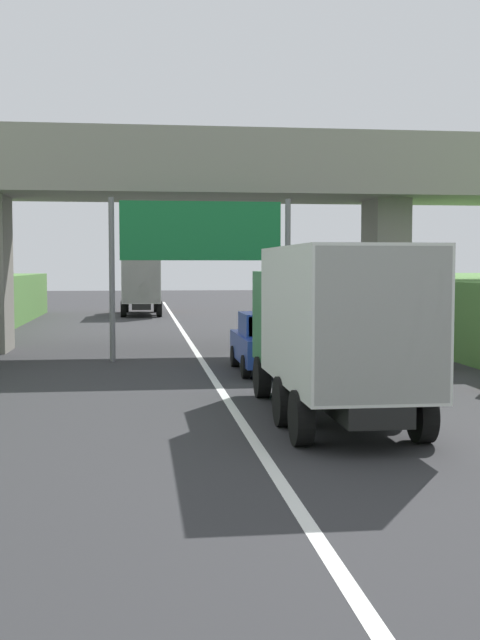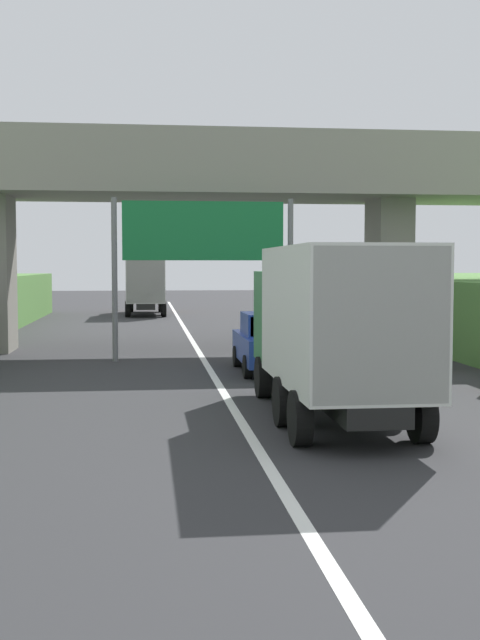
{
  "view_description": "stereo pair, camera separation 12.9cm",
  "coord_description": "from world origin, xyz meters",
  "px_view_note": "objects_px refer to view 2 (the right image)",
  "views": [
    {
      "loc": [
        -1.97,
        1.08,
        3.08
      ],
      "look_at": [
        0.0,
        16.83,
        2.0
      ],
      "focal_mm": 45.07,
      "sensor_mm": 36.0,
      "label": 1
    },
    {
      "loc": [
        -1.84,
        1.06,
        3.08
      ],
      "look_at": [
        0.0,
        16.83,
        2.0
      ],
      "focal_mm": 45.07,
      "sensor_mm": 36.0,
      "label": 2
    }
  ],
  "objects_px": {
    "truck_green": "(332,323)",
    "truck_orange": "(146,284)",
    "overhead_highway_sign": "(203,241)",
    "construction_barrel_4": "(438,355)",
    "construction_barrel_5": "(394,341)",
    "car_blue": "(270,343)"
  },
  "relations": [
    {
      "from": "overhead_highway_sign",
      "to": "truck_orange",
      "type": "bearing_deg",
      "value": 94.42
    },
    {
      "from": "overhead_highway_sign",
      "to": "construction_barrel_4",
      "type": "bearing_deg",
      "value": -26.26
    },
    {
      "from": "car_blue",
      "to": "construction_barrel_4",
      "type": "distance_m",
      "value": 5.0
    },
    {
      "from": "truck_green",
      "to": "truck_orange",
      "type": "bearing_deg",
      "value": 96.08
    },
    {
      "from": "car_blue",
      "to": "construction_barrel_4",
      "type": "bearing_deg",
      "value": -1.74
    },
    {
      "from": "truck_green",
      "to": "truck_orange",
      "type": "relative_size",
      "value": 1.0
    },
    {
      "from": "construction_barrel_5",
      "to": "construction_barrel_4",
      "type": "bearing_deg",
      "value": -89.97
    },
    {
      "from": "overhead_highway_sign",
      "to": "construction_barrel_5",
      "type": "relative_size",
      "value": 6.53
    },
    {
      "from": "truck_green",
      "to": "car_blue",
      "type": "bearing_deg",
      "value": 90.89
    },
    {
      "from": "truck_green",
      "to": "construction_barrel_4",
      "type": "xyz_separation_m",
      "value": [
        4.87,
        7.06,
        -1.47
      ]
    },
    {
      "from": "construction_barrel_5",
      "to": "overhead_highway_sign",
      "type": "bearing_deg",
      "value": -171.9
    },
    {
      "from": "overhead_highway_sign",
      "to": "truck_green",
      "type": "relative_size",
      "value": 0.81
    },
    {
      "from": "construction_barrel_4",
      "to": "truck_green",
      "type": "bearing_deg",
      "value": -124.61
    },
    {
      "from": "truck_orange",
      "to": "truck_green",
      "type": "bearing_deg",
      "value": -83.92
    },
    {
      "from": "overhead_highway_sign",
      "to": "car_blue",
      "type": "distance_m",
      "value": 4.68
    },
    {
      "from": "truck_green",
      "to": "construction_barrel_4",
      "type": "height_order",
      "value": "truck_green"
    },
    {
      "from": "truck_orange",
      "to": "construction_barrel_5",
      "type": "bearing_deg",
      "value": -69.95
    },
    {
      "from": "construction_barrel_4",
      "to": "truck_orange",
      "type": "bearing_deg",
      "value": 107.18
    },
    {
      "from": "truck_orange",
      "to": "construction_barrel_5",
      "type": "distance_m",
      "value": 25.07
    },
    {
      "from": "truck_green",
      "to": "construction_barrel_5",
      "type": "distance_m",
      "value": 12.41
    },
    {
      "from": "overhead_highway_sign",
      "to": "truck_green",
      "type": "xyz_separation_m",
      "value": [
        1.82,
        -10.36,
        -1.93
      ]
    },
    {
      "from": "truck_orange",
      "to": "car_blue",
      "type": "xyz_separation_m",
      "value": [
        3.6,
        -27.61,
        -1.08
      ]
    }
  ]
}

